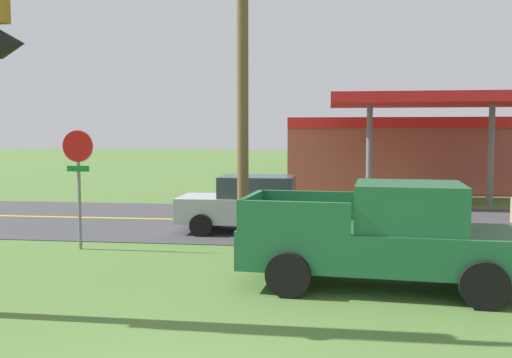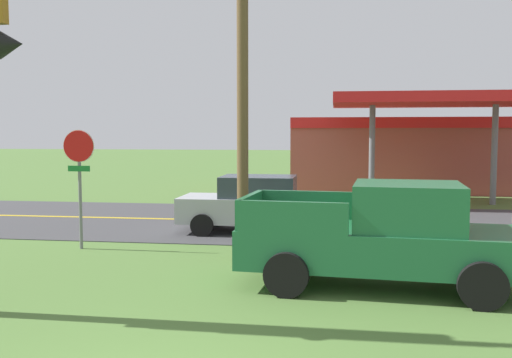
{
  "view_description": "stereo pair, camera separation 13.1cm",
  "coord_description": "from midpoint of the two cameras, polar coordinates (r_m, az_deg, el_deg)",
  "views": [
    {
      "loc": [
        1.71,
        -5.03,
        2.87
      ],
      "look_at": [
        0.0,
        8.0,
        1.8
      ],
      "focal_mm": 39.72,
      "sensor_mm": 36.0,
      "label": 1
    },
    {
      "loc": [
        1.84,
        -5.01,
        2.87
      ],
      "look_at": [
        0.0,
        8.0,
        1.8
      ],
      "focal_mm": 39.72,
      "sensor_mm": 36.0,
      "label": 2
    }
  ],
  "objects": [
    {
      "name": "utility_pole",
      "position": [
        13.08,
        -1.66,
        14.99
      ],
      "size": [
        2.14,
        0.26,
        9.75
      ],
      "color": "brown",
      "rests_on": "ground"
    },
    {
      "name": "gas_station",
      "position": [
        29.62,
        15.12,
        2.71
      ],
      "size": [
        12.0,
        11.5,
        4.4
      ],
      "color": "#A84C42",
      "rests_on": "ground"
    },
    {
      "name": "pickup_green_parked_on_lawn",
      "position": [
        10.77,
        12.68,
        -5.66
      ],
      "size": [
        5.35,
        2.58,
        1.96
      ],
      "color": "#1E6038",
      "rests_on": "ground"
    },
    {
      "name": "car_silver_far_lane",
      "position": [
        16.3,
        -0.47,
        -2.53
      ],
      "size": [
        4.2,
        2.0,
        1.64
      ],
      "color": "#A8AAAF",
      "rests_on": "ground"
    },
    {
      "name": "road_asphalt",
      "position": [
        18.33,
        1.83,
        -4.32
      ],
      "size": [
        140.0,
        8.0,
        0.02
      ],
      "primitive_type": "cube",
      "color": "#3D3D3F",
      "rests_on": "ground"
    },
    {
      "name": "stop_sign",
      "position": [
        14.53,
        -17.71,
        1.11
      ],
      "size": [
        0.8,
        0.08,
        2.95
      ],
      "color": "slate",
      "rests_on": "ground"
    },
    {
      "name": "road_centre_line",
      "position": [
        18.33,
        1.84,
        -4.28
      ],
      "size": [
        126.0,
        0.2,
        0.01
      ],
      "primitive_type": "cube",
      "color": "gold",
      "rests_on": "road_asphalt"
    }
  ]
}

